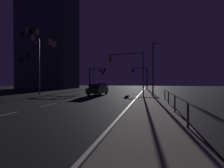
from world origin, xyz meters
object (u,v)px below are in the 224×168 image
at_px(traffic_light_mid_right, 96,74).
at_px(traffic_light_near_right, 140,74).
at_px(traffic_light_near_left, 128,64).
at_px(car_oncoming, 102,86).
at_px(building_distant, 48,36).
at_px(street_lamp_mid_block, 154,64).
at_px(traffic_light_mid_left, 96,75).
at_px(street_lamp_across_street, 38,61).
at_px(traffic_light_far_right, 94,74).
at_px(street_lamp_median, 95,71).
at_px(car, 98,89).
at_px(traffic_light_far_center, 141,73).

distance_m(traffic_light_mid_right, traffic_light_near_right, 10.68).
bearing_deg(traffic_light_near_right, traffic_light_near_left, -91.09).
xyz_separation_m(car_oncoming, building_distant, (-15.79, -0.77, 14.02)).
relative_size(car_oncoming, street_lamp_mid_block, 0.68).
bearing_deg(traffic_light_mid_left, traffic_light_near_right, 3.66).
bearing_deg(traffic_light_near_left, traffic_light_mid_left, 121.25).
bearing_deg(traffic_light_mid_right, street_lamp_across_street, -100.21).
relative_size(street_lamp_mid_block, street_lamp_across_street, 0.80).
xyz_separation_m(traffic_light_near_right, street_lamp_across_street, (-13.55, -18.57, 1.11)).
distance_m(traffic_light_far_right, street_lamp_median, 4.30).
bearing_deg(traffic_light_near_left, car, 168.20).
bearing_deg(street_lamp_mid_block, traffic_light_far_right, 129.46).
height_order(traffic_light_mid_left, street_lamp_median, street_lamp_median).
distance_m(car_oncoming, building_distant, 21.13).
height_order(traffic_light_far_center, street_lamp_median, street_lamp_median).
bearing_deg(traffic_light_near_right, traffic_light_far_right, -171.60).
distance_m(traffic_light_near_left, traffic_light_far_center, 19.60).
bearing_deg(building_distant, traffic_light_far_right, -7.88).
bearing_deg(traffic_light_mid_left, street_lamp_median, 117.05).
xyz_separation_m(traffic_light_mid_right, street_lamp_median, (-1.97, 4.10, 0.95)).
relative_size(car, traffic_light_near_right, 0.85).
xyz_separation_m(traffic_light_far_right, street_lamp_across_street, (-2.46, -16.93, 1.04)).
xyz_separation_m(car, traffic_light_far_center, (4.94, 18.66, 3.17)).
relative_size(traffic_light_mid_right, traffic_light_far_right, 0.98).
bearing_deg(traffic_light_near_left, traffic_light_far_center, 88.50).
bearing_deg(traffic_light_mid_right, traffic_light_far_center, 16.63).
xyz_separation_m(traffic_light_far_right, building_distant, (-14.71, 2.04, 10.97)).
distance_m(traffic_light_near_left, street_lamp_across_street, 13.23).
height_order(traffic_light_far_right, street_lamp_mid_block, street_lamp_mid_block).
bearing_deg(street_lamp_median, traffic_light_far_center, -4.11).
height_order(traffic_light_mid_right, street_lamp_across_street, street_lamp_across_street).
height_order(traffic_light_far_center, building_distant, building_distant).
bearing_deg(traffic_light_far_right, traffic_light_mid_left, 82.51).
bearing_deg(traffic_light_near_left, traffic_light_near_right, 88.91).
xyz_separation_m(traffic_light_near_left, traffic_light_far_right, (-10.74, 16.55, -0.26)).
bearing_deg(traffic_light_far_center, traffic_light_mid_right, -163.37).
distance_m(traffic_light_near_left, street_lamp_mid_block, 3.34).
bearing_deg(street_lamp_median, traffic_light_mid_right, -64.33).
distance_m(car_oncoming, traffic_light_mid_right, 4.28).
bearing_deg(traffic_light_mid_left, car, -69.53).
relative_size(traffic_light_far_center, traffic_light_mid_left, 1.10).
distance_m(traffic_light_mid_left, street_lamp_median, 3.62).
xyz_separation_m(traffic_light_near_left, traffic_light_mid_right, (-10.18, 16.40, -0.26)).
xyz_separation_m(traffic_light_near_right, street_lamp_median, (-12.49, 2.31, 1.02)).
distance_m(traffic_light_mid_left, traffic_light_near_right, 10.98).
xyz_separation_m(traffic_light_mid_right, building_distant, (-15.27, 2.19, 10.97)).
bearing_deg(traffic_light_near_left, traffic_light_far_right, 122.96).
distance_m(traffic_light_mid_right, traffic_light_far_center, 11.16).
relative_size(traffic_light_far_center, traffic_light_far_right, 0.98).
height_order(traffic_light_near_left, traffic_light_mid_left, traffic_light_near_left).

